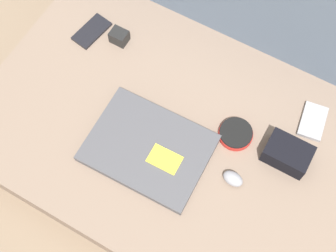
{
  "coord_description": "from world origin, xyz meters",
  "views": [
    {
      "loc": [
        0.27,
        -0.47,
        1.37
      ],
      "look_at": [
        0.0,
        0.0,
        0.13
      ],
      "focal_mm": 50.0,
      "sensor_mm": 36.0,
      "label": 1
    }
  ],
  "objects": [
    {
      "name": "camera_pouch",
      "position": [
        0.33,
        0.09,
        0.14
      ],
      "size": [
        0.13,
        0.09,
        0.06
      ],
      "color": "black",
      "rests_on": "couch_seat"
    },
    {
      "name": "charger_brick",
      "position": [
        -0.29,
        0.19,
        0.13
      ],
      "size": [
        0.05,
        0.04,
        0.04
      ],
      "color": "black",
      "rests_on": "couch_seat"
    },
    {
      "name": "computer_mouse",
      "position": [
        0.23,
        -0.05,
        0.13
      ],
      "size": [
        0.06,
        0.04,
        0.03
      ],
      "rotation": [
        0.0,
        0.0,
        -0.09
      ],
      "color": "gray",
      "rests_on": "couch_seat"
    },
    {
      "name": "couch_seat",
      "position": [
        0.0,
        0.0,
        0.06
      ],
      "size": [
        1.12,
        0.75,
        0.11
      ],
      "color": "#7A6656",
      "rests_on": "ground_plane"
    },
    {
      "name": "phone_black",
      "position": [
        -0.38,
        0.18,
        0.12
      ],
      "size": [
        0.08,
        0.13,
        0.01
      ],
      "rotation": [
        0.0,
        0.0,
        -0.16
      ],
      "color": "black",
      "rests_on": "couch_seat"
    },
    {
      "name": "ground_plane",
      "position": [
        0.0,
        0.0,
        0.0
      ],
      "size": [
        8.0,
        8.0,
        0.0
      ],
      "primitive_type": "plane",
      "color": "#7A6651"
    },
    {
      "name": "phone_silver",
      "position": [
        0.36,
        0.23,
        0.12
      ],
      "size": [
        0.08,
        0.12,
        0.01
      ],
      "rotation": [
        0.0,
        0.0,
        0.15
      ],
      "color": "#99999E",
      "rests_on": "couch_seat"
    },
    {
      "name": "speaker_puck",
      "position": [
        0.18,
        0.08,
        0.12
      ],
      "size": [
        0.1,
        0.1,
        0.02
      ],
      "color": "red",
      "rests_on": "couch_seat"
    },
    {
      "name": "laptop",
      "position": [
        -0.02,
        -0.08,
        0.12
      ],
      "size": [
        0.35,
        0.26,
        0.03
      ],
      "rotation": [
        0.0,
        0.0,
        0.03
      ],
      "color": "#47474C",
      "rests_on": "couch_seat"
    }
  ]
}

